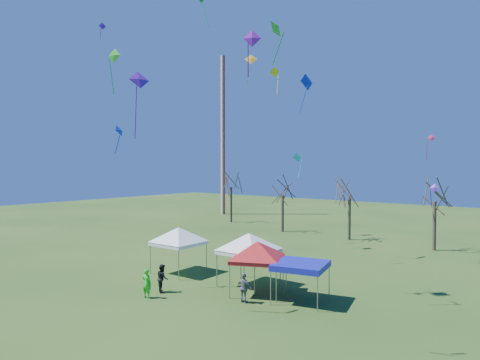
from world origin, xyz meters
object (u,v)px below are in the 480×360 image
object	(u,v)px
person_green	(147,283)
person_grey	(244,288)
tree_1	(283,182)
person_dark	(162,278)
tent_white_west	(178,230)
tree_0	(231,175)
tent_blue	(301,266)
tent_red	(257,245)
tent_white_mid	(249,237)
tree_2	(350,180)
tree_3	(435,184)
radio_mast	(223,135)

from	to	relation	value
person_green	person_grey	distance (m)	5.75
tree_1	person_grey	bearing A→B (deg)	-61.99
person_dark	person_green	size ratio (longest dim) A/B	1.00
tree_1	tent_white_west	bearing A→B (deg)	-77.90
tree_0	tent_white_west	distance (m)	27.85
person_dark	tent_blue	bearing A→B (deg)	-121.33
tent_red	person_green	distance (m)	6.90
tent_white_west	tent_blue	bearing A→B (deg)	-1.14
tent_white_mid	person_green	size ratio (longest dim) A/B	2.61
tent_blue	person_grey	size ratio (longest dim) A/B	2.04
tree_0	tent_white_mid	xyz separation A→B (m)	(20.51, -22.96, -3.32)
tent_red	tree_0	bearing A→B (deg)	132.44
tree_0	person_dark	distance (m)	32.82
person_dark	tent_white_west	bearing A→B (deg)	-22.66
tree_2	tree_3	xyz separation A→B (m)	(8.40, -0.33, -0.21)
tent_white_mid	person_dark	xyz separation A→B (m)	(-3.31, -4.42, -2.32)
radio_mast	tent_red	distance (m)	43.33
radio_mast	person_grey	xyz separation A→B (m)	(29.57, -32.53, -11.66)
radio_mast	tree_2	size ratio (longest dim) A/B	3.06
tent_blue	person_grey	xyz separation A→B (m)	(-2.39, -2.20, -1.21)
tree_3	person_dark	distance (m)	26.44
tent_blue	person_green	bearing A→B (deg)	-145.66
person_dark	tree_0	bearing A→B (deg)	-24.99
radio_mast	tent_red	bearing A→B (deg)	-46.45
radio_mast	tent_white_west	xyz separation A→B (m)	(21.69, -30.12, -9.43)
tree_0	tree_1	size ratio (longest dim) A/B	1.12
tree_1	person_dark	world-z (taller)	tree_1
person_green	person_grey	bearing A→B (deg)	-160.26
tent_white_mid	person_dark	distance (m)	5.99
tree_1	tent_red	bearing A→B (deg)	-60.82
radio_mast	tree_2	world-z (taller)	radio_mast
tree_2	person_dark	distance (m)	25.01
tent_white_west	tree_2	bearing A→B (deg)	79.11
tree_3	person_green	distance (m)	27.62
tree_3	person_green	bearing A→B (deg)	-110.43
tree_3	person_green	xyz separation A→B (m)	(-9.47, -25.42, -5.23)
tent_white_west	tent_blue	world-z (taller)	tent_white_west
tree_0	tree_3	bearing A→B (deg)	-7.08
tree_0	tree_1	distance (m)	10.47
tent_white_west	radio_mast	bearing A→B (deg)	125.75
tent_white_mid	person_grey	world-z (taller)	tent_white_mid
tree_0	radio_mast	bearing A→B (deg)	137.23
tent_white_mid	tree_0	bearing A→B (deg)	131.77
tree_2	tent_white_west	distance (m)	21.12
tree_1	tree_2	distance (m)	8.42
tree_0	person_green	bearing A→B (deg)	-58.81
tent_white_mid	tent_blue	xyz separation A→B (m)	(4.29, -0.75, -1.11)
tree_2	radio_mast	bearing A→B (deg)	159.43
tent_white_mid	person_grey	size ratio (longest dim) A/B	2.65
person_green	radio_mast	bearing A→B (deg)	-65.09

